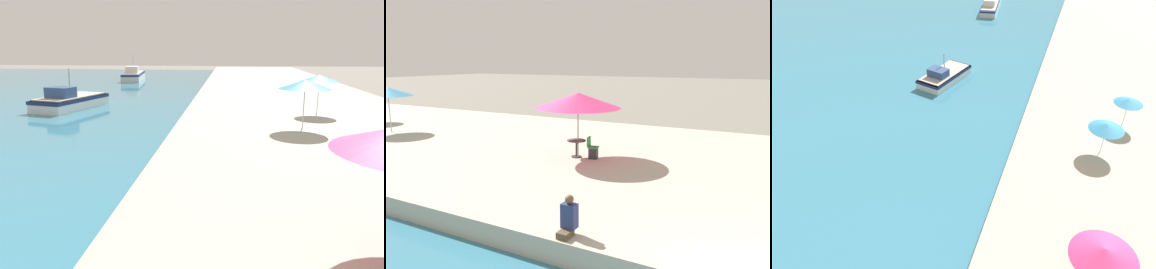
# 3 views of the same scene
# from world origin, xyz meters

# --- Properties ---
(water_basin) EXTENTS (56.00, 90.00, 0.04)m
(water_basin) POSITION_xyz_m (-28.00, 37.00, 0.02)
(water_basin) COLOR teal
(water_basin) RESTS_ON ground_plane
(quay_promenade) EXTENTS (16.00, 90.00, 0.66)m
(quay_promenade) POSITION_xyz_m (8.00, 37.00, 0.33)
(quay_promenade) COLOR #BCB29E
(quay_promenade) RESTS_ON ground_plane
(fishing_boat_near) EXTENTS (4.51, 7.06, 3.19)m
(fishing_boat_near) POSITION_xyz_m (-9.78, 28.75, 0.68)
(fishing_boat_near) COLOR white
(fishing_boat_near) RESTS_ON water_basin
(fishing_boat_mid) EXTENTS (3.84, 10.13, 3.69)m
(fishing_boat_mid) POSITION_xyz_m (-11.41, 55.44, 0.77)
(fishing_boat_mid) COLOR silver
(fishing_boat_mid) RESTS_ON water_basin
(cafe_umbrella_pink) EXTENTS (3.57, 3.57, 2.75)m
(cafe_umbrella_pink) POSITION_xyz_m (6.85, 7.77, 3.09)
(cafe_umbrella_pink) COLOR #B7B7B7
(cafe_umbrella_pink) RESTS_ON quay_promenade
(cafe_umbrella_white) EXTENTS (2.74, 2.74, 2.56)m
(cafe_umbrella_white) POSITION_xyz_m (6.87, 20.06, 2.97)
(cafe_umbrella_white) COLOR #B7B7B7
(cafe_umbrella_white) RESTS_ON quay_promenade
(cafe_umbrella_striped) EXTENTS (2.44, 2.44, 2.50)m
(cafe_umbrella_striped) POSITION_xyz_m (8.63, 24.75, 2.94)
(cafe_umbrella_striped) COLOR #B7B7B7
(cafe_umbrella_striped) RESTS_ON quay_promenade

